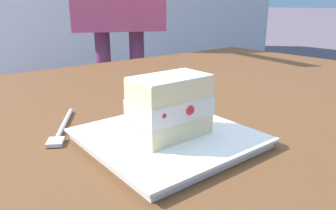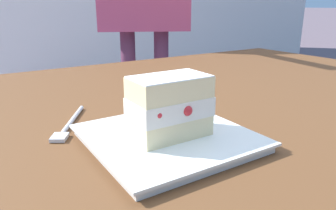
{
  "view_description": "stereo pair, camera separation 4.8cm",
  "coord_description": "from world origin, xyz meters",
  "views": [
    {
      "loc": [
        0.44,
        0.59,
        0.95
      ],
      "look_at": [
        0.16,
        0.23,
        0.81
      ],
      "focal_mm": 34.11,
      "sensor_mm": 36.0,
      "label": 1
    },
    {
      "loc": [
        0.4,
        0.62,
        0.95
      ],
      "look_at": [
        0.16,
        0.23,
        0.81
      ],
      "focal_mm": 34.11,
      "sensor_mm": 36.0,
      "label": 2
    }
  ],
  "objects": [
    {
      "name": "patio_table",
      "position": [
        0.0,
        0.0,
        0.66
      ],
      "size": [
        1.65,
        0.95,
        0.75
      ],
      "color": "brown",
      "rests_on": "ground"
    },
    {
      "name": "cake_slice",
      "position": [
        0.16,
        0.24,
        0.81
      ],
      "size": [
        0.12,
        0.08,
        0.09
      ],
      "color": "beige",
      "rests_on": "dessert_plate"
    },
    {
      "name": "dessert_plate",
      "position": [
        0.16,
        0.23,
        0.75
      ],
      "size": [
        0.24,
        0.24,
        0.02
      ],
      "color": "white",
      "rests_on": "patio_table"
    },
    {
      "name": "dessert_fork",
      "position": [
        0.27,
        0.08,
        0.75
      ],
      "size": [
        0.1,
        0.15,
        0.01
      ],
      "color": "silver",
      "rests_on": "patio_table"
    }
  ]
}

